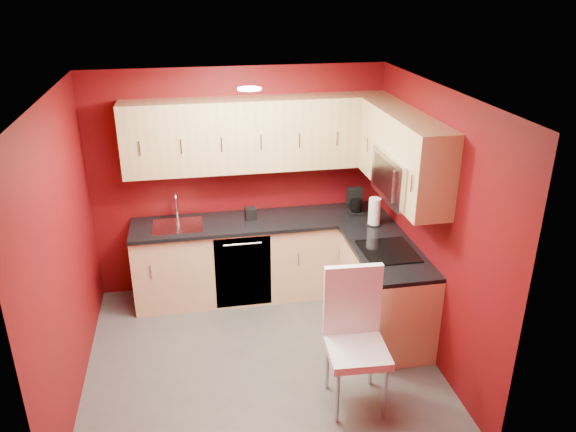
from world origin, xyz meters
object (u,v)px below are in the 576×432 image
object	(u,v)px
napkin_holder	(250,214)
paper_towel	(374,212)
dining_chair	(357,344)
sink	(177,222)
coffee_maker	(356,201)
microwave	(406,177)

from	to	relation	value
napkin_holder	paper_towel	distance (m)	1.33
napkin_holder	dining_chair	world-z (taller)	dining_chair
sink	paper_towel	distance (m)	2.09
coffee_maker	napkin_holder	distance (m)	1.17
paper_towel	coffee_maker	bearing A→B (deg)	106.65
coffee_maker	dining_chair	size ratio (longest dim) A/B	0.23
microwave	sink	world-z (taller)	microwave
microwave	coffee_maker	size ratio (longest dim) A/B	2.74
dining_chair	napkin_holder	bearing A→B (deg)	110.61
sink	coffee_maker	distance (m)	1.95
dining_chair	microwave	bearing A→B (deg)	56.85
paper_towel	dining_chair	world-z (taller)	paper_towel
microwave	sink	bearing A→B (deg)	154.40
napkin_holder	paper_towel	world-z (taller)	paper_towel
paper_towel	sink	bearing A→B (deg)	169.94
napkin_holder	dining_chair	bearing A→B (deg)	-72.57
napkin_holder	dining_chair	distance (m)	2.10
sink	paper_towel	xyz separation A→B (m)	(2.05, -0.36, 0.11)
coffee_maker	paper_towel	world-z (taller)	paper_towel
microwave	dining_chair	world-z (taller)	microwave
sink	coffee_maker	bearing A→B (deg)	-0.76
sink	napkin_holder	world-z (taller)	sink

